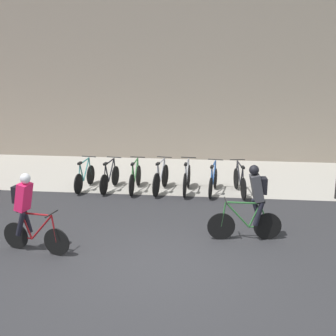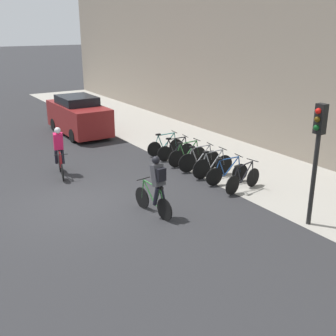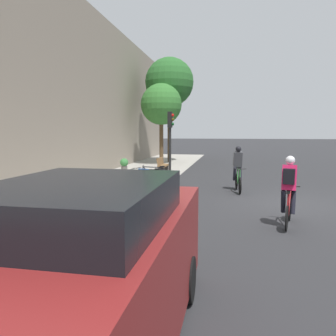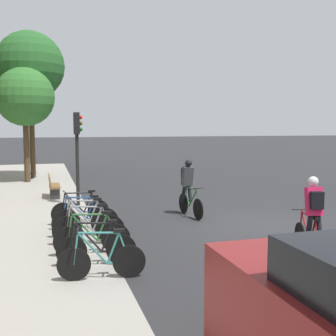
{
  "view_description": "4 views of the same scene",
  "coord_description": "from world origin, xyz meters",
  "px_view_note": "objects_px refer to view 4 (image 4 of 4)",
  "views": [
    {
      "loc": [
        1.06,
        -8.49,
        4.35
      ],
      "look_at": [
        -0.21,
        3.56,
        1.1
      ],
      "focal_mm": 50.0,
      "sensor_mm": 36.0,
      "label": 1
    },
    {
      "loc": [
        11.18,
        -3.97,
        5.11
      ],
      "look_at": [
        0.33,
        2.96,
        0.71
      ],
      "focal_mm": 45.0,
      "sensor_mm": 36.0,
      "label": 2
    },
    {
      "loc": [
        -11.04,
        1.84,
        2.31
      ],
      "look_at": [
        -1.45,
        3.69,
        1.23
      ],
      "focal_mm": 35.0,
      "sensor_mm": 36.0,
      "label": 3
    },
    {
      "loc": [
        -10.4,
        5.84,
        2.79
      ],
      "look_at": [
        0.51,
        2.64,
        1.66
      ],
      "focal_mm": 45.0,
      "sensor_mm": 36.0,
      "label": 4
    }
  ],
  "objects_px": {
    "parked_bike_4": "(86,220)",
    "bench": "(53,186)",
    "cyclist_pink": "(313,214)",
    "parked_bike_0": "(102,259)",
    "cyclist_grey": "(188,185)",
    "parked_bike_1": "(97,247)",
    "parked_bike_6": "(81,210)",
    "traffic_light_pole": "(77,141)",
    "parked_bike_2": "(93,237)",
    "parked_bike_5": "(83,215)",
    "parked_bike_3": "(89,228)"
  },
  "relations": [
    {
      "from": "parked_bike_4",
      "to": "bench",
      "type": "bearing_deg",
      "value": 5.95
    },
    {
      "from": "cyclist_pink",
      "to": "parked_bike_0",
      "type": "xyz_separation_m",
      "value": [
        -0.03,
        4.44,
        -0.57
      ]
    },
    {
      "from": "cyclist_grey",
      "to": "bench",
      "type": "bearing_deg",
      "value": 40.6
    },
    {
      "from": "parked_bike_1",
      "to": "parked_bike_6",
      "type": "bearing_deg",
      "value": -0.01
    },
    {
      "from": "parked_bike_1",
      "to": "parked_bike_0",
      "type": "bearing_deg",
      "value": -179.98
    },
    {
      "from": "parked_bike_0",
      "to": "parked_bike_1",
      "type": "relative_size",
      "value": 1.01
    },
    {
      "from": "parked_bike_4",
      "to": "traffic_light_pole",
      "type": "relative_size",
      "value": 0.51
    },
    {
      "from": "parked_bike_4",
      "to": "traffic_light_pole",
      "type": "height_order",
      "value": "traffic_light_pole"
    },
    {
      "from": "parked_bike_2",
      "to": "bench",
      "type": "relative_size",
      "value": 1.19
    },
    {
      "from": "parked_bike_4",
      "to": "traffic_light_pole",
      "type": "bearing_deg",
      "value": -2.0
    },
    {
      "from": "cyclist_grey",
      "to": "parked_bike_5",
      "type": "distance_m",
      "value": 3.5
    },
    {
      "from": "parked_bike_2",
      "to": "parked_bike_6",
      "type": "height_order",
      "value": "parked_bike_2"
    },
    {
      "from": "parked_bike_3",
      "to": "cyclist_pink",
      "type": "bearing_deg",
      "value": -117.56
    },
    {
      "from": "parked_bike_3",
      "to": "parked_bike_6",
      "type": "bearing_deg",
      "value": -0.04
    },
    {
      "from": "cyclist_pink",
      "to": "parked_bike_3",
      "type": "xyz_separation_m",
      "value": [
        2.32,
        4.44,
        -0.54
      ]
    },
    {
      "from": "parked_bike_0",
      "to": "parked_bike_4",
      "type": "xyz_separation_m",
      "value": [
        3.13,
        0.0,
        0.03
      ]
    },
    {
      "from": "parked_bike_2",
      "to": "parked_bike_3",
      "type": "distance_m",
      "value": 0.78
    },
    {
      "from": "parked_bike_6",
      "to": "traffic_light_pole",
      "type": "bearing_deg",
      "value": -3.09
    },
    {
      "from": "parked_bike_0",
      "to": "parked_bike_5",
      "type": "relative_size",
      "value": 0.98
    },
    {
      "from": "cyclist_grey",
      "to": "parked_bike_0",
      "type": "relative_size",
      "value": 1.1
    },
    {
      "from": "parked_bike_0",
      "to": "parked_bike_5",
      "type": "distance_m",
      "value": 3.92
    },
    {
      "from": "parked_bike_5",
      "to": "parked_bike_3",
      "type": "bearing_deg",
      "value": 179.94
    },
    {
      "from": "parked_bike_1",
      "to": "parked_bike_4",
      "type": "relative_size",
      "value": 0.94
    },
    {
      "from": "parked_bike_5",
      "to": "cyclist_pink",
      "type": "bearing_deg",
      "value": -131.19
    },
    {
      "from": "bench",
      "to": "cyclist_grey",
      "type": "bearing_deg",
      "value": -139.4
    },
    {
      "from": "cyclist_pink",
      "to": "parked_bike_2",
      "type": "distance_m",
      "value": 4.73
    },
    {
      "from": "cyclist_grey",
      "to": "parked_bike_4",
      "type": "distance_m",
      "value": 3.78
    },
    {
      "from": "parked_bike_0",
      "to": "parked_bike_4",
      "type": "height_order",
      "value": "parked_bike_4"
    },
    {
      "from": "parked_bike_5",
      "to": "parked_bike_6",
      "type": "relative_size",
      "value": 0.98
    },
    {
      "from": "parked_bike_3",
      "to": "cyclist_grey",
      "type": "bearing_deg",
      "value": -53.17
    },
    {
      "from": "cyclist_grey",
      "to": "bench",
      "type": "relative_size",
      "value": 1.26
    },
    {
      "from": "parked_bike_1",
      "to": "parked_bike_5",
      "type": "relative_size",
      "value": 0.97
    },
    {
      "from": "cyclist_grey",
      "to": "traffic_light_pole",
      "type": "distance_m",
      "value": 4.34
    },
    {
      "from": "parked_bike_2",
      "to": "parked_bike_3",
      "type": "xyz_separation_m",
      "value": [
        0.78,
        0.0,
        0.02
      ]
    },
    {
      "from": "parked_bike_1",
      "to": "parked_bike_6",
      "type": "xyz_separation_m",
      "value": [
        3.92,
        -0.0,
        0.01
      ]
    },
    {
      "from": "parked_bike_1",
      "to": "parked_bike_6",
      "type": "height_order",
      "value": "parked_bike_6"
    },
    {
      "from": "bench",
      "to": "traffic_light_pole",
      "type": "bearing_deg",
      "value": -158.11
    },
    {
      "from": "parked_bike_0",
      "to": "cyclist_grey",
      "type": "bearing_deg",
      "value": -34.51
    },
    {
      "from": "cyclist_pink",
      "to": "parked_bike_0",
      "type": "height_order",
      "value": "cyclist_pink"
    },
    {
      "from": "cyclist_pink",
      "to": "cyclist_grey",
      "type": "xyz_separation_m",
      "value": [
        4.82,
        1.11,
        -0.0
      ]
    },
    {
      "from": "parked_bike_2",
      "to": "parked_bike_5",
      "type": "height_order",
      "value": "parked_bike_2"
    },
    {
      "from": "parked_bike_5",
      "to": "parked_bike_0",
      "type": "bearing_deg",
      "value": 180.0
    },
    {
      "from": "parked_bike_2",
      "to": "traffic_light_pole",
      "type": "height_order",
      "value": "traffic_light_pole"
    },
    {
      "from": "traffic_light_pole",
      "to": "parked_bike_4",
      "type": "bearing_deg",
      "value": 178.0
    },
    {
      "from": "parked_bike_2",
      "to": "cyclist_grey",
      "type": "bearing_deg",
      "value": -45.47
    },
    {
      "from": "cyclist_grey",
      "to": "parked_bike_2",
      "type": "bearing_deg",
      "value": 134.53
    },
    {
      "from": "traffic_light_pole",
      "to": "cyclist_pink",
      "type": "bearing_deg",
      "value": -150.04
    },
    {
      "from": "parked_bike_1",
      "to": "parked_bike_5",
      "type": "xyz_separation_m",
      "value": [
        3.13,
        -0.0,
        0.0
      ]
    },
    {
      "from": "parked_bike_0",
      "to": "traffic_light_pole",
      "type": "distance_m",
      "value": 7.71
    },
    {
      "from": "parked_bike_4",
      "to": "parked_bike_0",
      "type": "bearing_deg",
      "value": -179.96
    }
  ]
}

